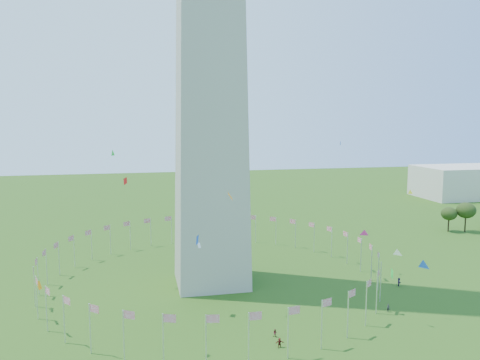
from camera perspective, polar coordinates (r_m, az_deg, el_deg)
flag_ring at (r=117.21m, az=-3.52°, el=-10.29°), size 80.24×80.24×9.00m
gov_building_east_a at (r=270.39m, az=25.94°, el=-0.17°), size 50.00×30.00×16.00m
kites_aloft at (r=93.51m, az=10.39°, el=-5.75°), size 105.44×61.97×36.85m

